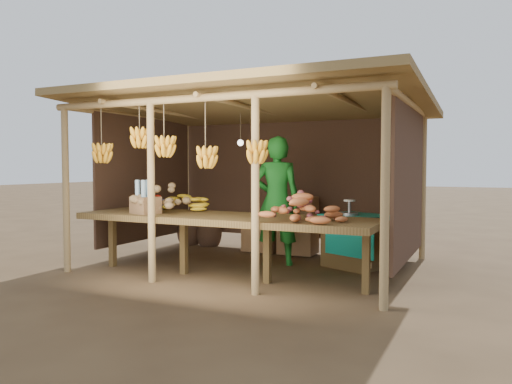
% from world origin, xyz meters
% --- Properties ---
extents(ground, '(60.00, 60.00, 0.00)m').
position_xyz_m(ground, '(0.00, 0.00, 0.00)').
color(ground, brown).
rests_on(ground, ground).
extents(stall_structure, '(4.70, 3.50, 2.43)m').
position_xyz_m(stall_structure, '(-0.07, -0.09, 1.91)').
color(stall_structure, tan).
rests_on(stall_structure, ground).
extents(counter, '(3.90, 1.05, 0.80)m').
position_xyz_m(counter, '(0.00, -0.95, 0.74)').
color(counter, brown).
rests_on(counter, ground).
extents(potato_heap, '(1.12, 0.86, 0.37)m').
position_xyz_m(potato_heap, '(-0.87, -1.05, 0.98)').
color(potato_heap, olive).
rests_on(potato_heap, counter).
extents(sweet_potato_heap, '(1.05, 0.72, 0.36)m').
position_xyz_m(sweet_potato_heap, '(1.13, -1.22, 0.98)').
color(sweet_potato_heap, '#B55E2E').
rests_on(sweet_potato_heap, counter).
extents(onion_heap, '(0.82, 0.58, 0.35)m').
position_xyz_m(onion_heap, '(1.02, -0.96, 0.98)').
color(onion_heap, '#A55053').
rests_on(onion_heap, counter).
extents(banana_pile, '(0.77, 0.58, 0.35)m').
position_xyz_m(banana_pile, '(-0.85, -0.61, 0.98)').
color(banana_pile, yellow).
rests_on(banana_pile, counter).
extents(tomato_basin, '(0.38, 0.38, 0.20)m').
position_xyz_m(tomato_basin, '(-1.42, -0.51, 0.88)').
color(tomato_basin, navy).
rests_on(tomato_basin, counter).
extents(bottle_box, '(0.42, 0.38, 0.44)m').
position_xyz_m(bottle_box, '(-1.04, -1.18, 0.97)').
color(bottle_box, brown).
rests_on(bottle_box, counter).
extents(vendor, '(0.78, 0.63, 1.84)m').
position_xyz_m(vendor, '(0.25, 0.16, 0.92)').
color(vendor, '#1A7522').
rests_on(vendor, ground).
extents(tarp_crate, '(1.02, 0.97, 0.97)m').
position_xyz_m(tarp_crate, '(1.32, 0.45, 0.40)').
color(tarp_crate, brown).
rests_on(tarp_crate, ground).
extents(carton_stack, '(1.19, 0.45, 0.90)m').
position_xyz_m(carton_stack, '(0.06, 1.01, 0.40)').
color(carton_stack, brown).
rests_on(carton_stack, ground).
extents(burlap_sacks, '(0.87, 0.45, 0.61)m').
position_xyz_m(burlap_sacks, '(-1.69, 1.20, 0.27)').
color(burlap_sacks, '#4B3122').
rests_on(burlap_sacks, ground).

